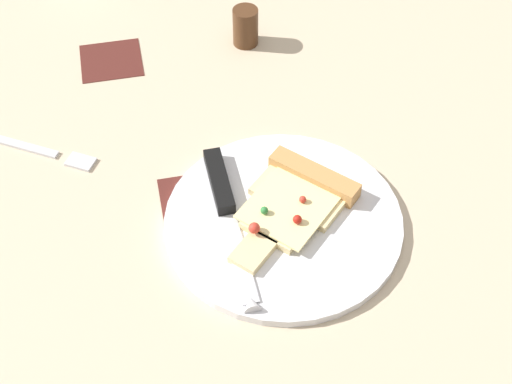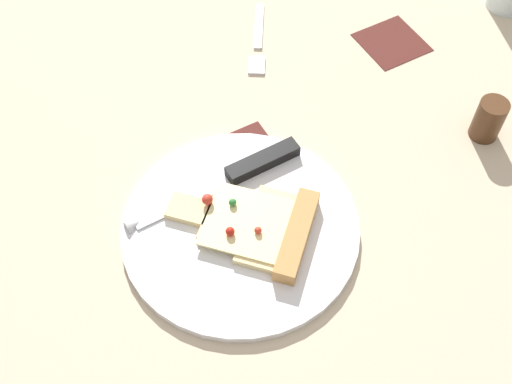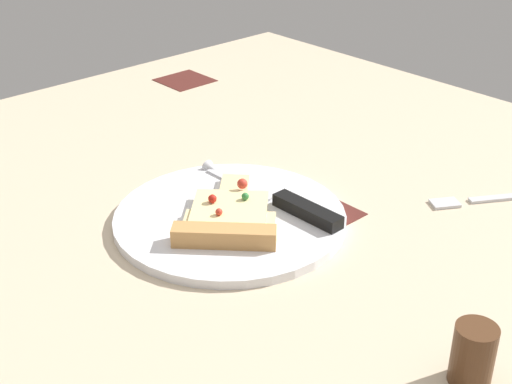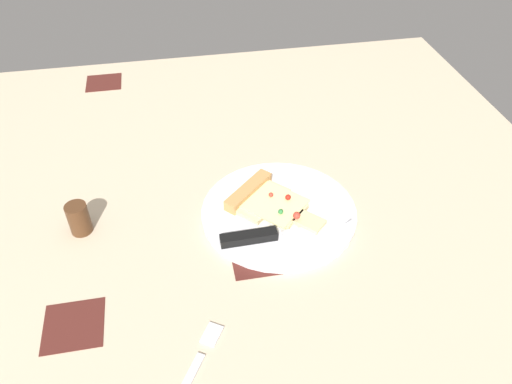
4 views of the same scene
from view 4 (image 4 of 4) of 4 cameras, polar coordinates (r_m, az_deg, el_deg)
The scene contains 6 objects.
ground_plane at distance 96.76cm, azimuth -1.20°, elevation -2.63°, with size 132.26×132.26×3.00cm.
plate at distance 94.39cm, azimuth 2.59°, elevation -2.30°, with size 28.87×28.87×1.16cm, color silver.
pizza_slice at distance 94.47cm, azimuth 1.32°, elevation -1.08°, with size 17.95×17.68×2.65cm.
knife at distance 88.62cm, azimuth 2.09°, elevation -4.78°, with size 2.58×24.04×2.45cm.
pepper_shaker at distance 95.25cm, azimuth -19.36°, elevation -2.69°, with size 3.85×3.85×5.96cm, color #4C2D19.
fork at distance 75.54cm, azimuth -6.66°, elevation -18.53°, with size 13.98×9.54×0.80cm.
Camera 4 is at (-69.31, 11.12, 65.12)cm, focal length 35.45 mm.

